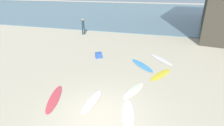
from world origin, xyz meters
name	(u,v)px	position (x,y,z in m)	size (l,w,h in m)	color
ground_plane	(100,117)	(0.00, 0.00, 0.00)	(120.00, 120.00, 0.00)	beige
ocean_water	(154,12)	(0.00, 34.53, 0.04)	(120.00, 40.00, 0.08)	slate
surfboard_0	(134,90)	(1.04, 2.41, 0.04)	(0.52, 1.98, 0.07)	#ECEBCA
surfboard_1	(142,65)	(1.05, 5.79, 0.03)	(0.58, 2.41, 0.06)	#4497D8
surfboard_2	(161,75)	(2.36, 4.70, 0.03)	(0.53, 2.18, 0.06)	yellow
surfboard_3	(54,98)	(-2.59, 0.63, 0.03)	(0.48, 2.38, 0.06)	#DD434D
surfboard_4	(128,114)	(1.12, 0.49, 0.03)	(0.53, 2.18, 0.07)	white
surfboard_5	(92,101)	(-0.72, 0.91, 0.04)	(0.49, 2.06, 0.07)	silver
surfboard_6	(161,60)	(2.33, 7.23, 0.04)	(0.54, 2.59, 0.07)	white
beachgoer_near	(83,26)	(-6.51, 12.77, 1.00)	(0.36, 0.36, 1.79)	#1E3342
beach_cooler	(99,55)	(-2.36, 6.39, 0.21)	(0.48, 0.39, 0.41)	#2D56B2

